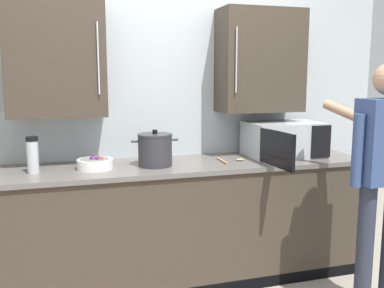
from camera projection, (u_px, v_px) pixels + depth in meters
The scene contains 8 objects.
back_wall_tiled at pixel (161, 90), 3.47m from camera, with size 3.95×0.44×2.82m.
counter_unit at pixel (171, 224), 3.33m from camera, with size 3.04×0.66×0.94m.
microwave_oven at pixel (281, 139), 3.53m from camera, with size 0.61×0.84×0.28m.
thermos_flask at pixel (33, 155), 2.91m from camera, with size 0.08×0.08×0.25m.
fruit_bowl at pixel (95, 163), 3.07m from camera, with size 0.25×0.25×0.09m.
wooden_spoon at pixel (231, 160), 3.34m from camera, with size 0.19×0.23×0.02m.
stock_pot at pixel (155, 150), 3.16m from camera, with size 0.35×0.25×0.27m.
person_figure at pixel (381, 168), 2.79m from camera, with size 0.44×0.61×1.67m.
Camera 1 is at (-0.78, -2.41, 1.59)m, focal length 40.62 mm.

